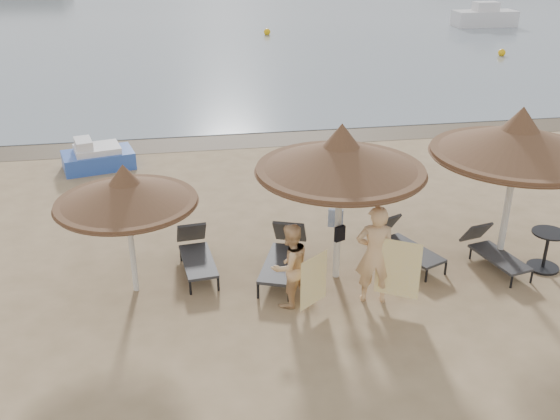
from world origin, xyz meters
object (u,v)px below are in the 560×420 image
(lounger_near_right, at_px, (403,243))
(side_table, at_px, (546,251))
(lounger_far_right, at_px, (492,250))
(pedal_boat, at_px, (97,157))
(palapa_center, at_px, (341,157))
(person_right, at_px, (375,247))
(person_left, at_px, (290,259))
(lounger_far_left, at_px, (196,253))
(palapa_left, at_px, (126,192))
(lounger_near_left, at_px, (284,254))
(palapa_right, at_px, (518,141))

(lounger_near_right, relative_size, side_table, 2.26)
(lounger_far_right, height_order, pedal_boat, pedal_boat)
(palapa_center, distance_m, side_table, 4.62)
(person_right, bearing_deg, person_left, 7.70)
(person_right, bearing_deg, lounger_far_left, -16.29)
(palapa_left, height_order, lounger_near_left, palapa_left)
(palapa_right, relative_size, lounger_near_left, 1.62)
(palapa_left, height_order, lounger_far_right, palapa_left)
(side_table, bearing_deg, lounger_near_left, 171.98)
(person_right, relative_size, pedal_boat, 1.04)
(palapa_left, height_order, lounger_far_left, palapa_left)
(lounger_near_left, bearing_deg, palapa_center, 1.27)
(lounger_near_left, bearing_deg, pedal_boat, 143.14)
(lounger_far_left, distance_m, person_left, 2.29)
(palapa_right, height_order, lounger_far_left, palapa_right)
(lounger_far_left, distance_m, side_table, 6.85)
(person_left, xyz_separation_m, pedal_boat, (-4.04, 7.56, -0.58))
(side_table, bearing_deg, lounger_near_right, 162.25)
(pedal_boat, bearing_deg, palapa_center, -66.83)
(lounger_far_left, height_order, lounger_far_right, lounger_far_left)
(lounger_far_right, height_order, person_right, person_right)
(lounger_far_left, distance_m, lounger_far_right, 5.86)
(lounger_far_left, xyz_separation_m, lounger_far_right, (5.80, -0.82, -0.03))
(person_left, bearing_deg, person_right, 148.38)
(lounger_far_left, distance_m, person_right, 3.58)
(lounger_near_left, relative_size, person_left, 1.10)
(palapa_left, height_order, palapa_center, palapa_center)
(lounger_far_right, bearing_deg, person_left, 176.92)
(lounger_near_right, bearing_deg, lounger_near_left, 159.33)
(palapa_right, xyz_separation_m, person_left, (-4.44, -0.82, -1.64))
(palapa_left, bearing_deg, palapa_right, -0.86)
(lounger_near_left, relative_size, side_table, 2.50)
(lounger_near_right, bearing_deg, person_right, -151.27)
(person_left, bearing_deg, lounger_near_right, 179.04)
(palapa_right, xyz_separation_m, lounger_near_right, (-1.88, 0.43, -2.20))
(lounger_far_left, bearing_deg, lounger_near_left, -20.21)
(palapa_center, height_order, lounger_near_right, palapa_center)
(person_left, bearing_deg, lounger_far_left, -71.52)
(palapa_right, distance_m, lounger_far_right, 2.24)
(palapa_left, xyz_separation_m, person_left, (2.73, -0.93, -1.07))
(side_table, height_order, person_left, person_left)
(person_right, bearing_deg, lounger_near_right, -115.59)
(lounger_near_right, height_order, person_right, person_right)
(person_right, distance_m, pedal_boat, 9.49)
(lounger_near_right, bearing_deg, palapa_right, -36.39)
(lounger_far_right, distance_m, person_right, 2.96)
(palapa_right, bearing_deg, person_right, -162.27)
(lounger_far_right, xyz_separation_m, pedal_boat, (-8.26, 6.83, 0.00))
(palapa_left, xyz_separation_m, palapa_right, (7.17, -0.11, 0.57))
(palapa_right, xyz_separation_m, side_table, (0.73, -0.41, -2.17))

